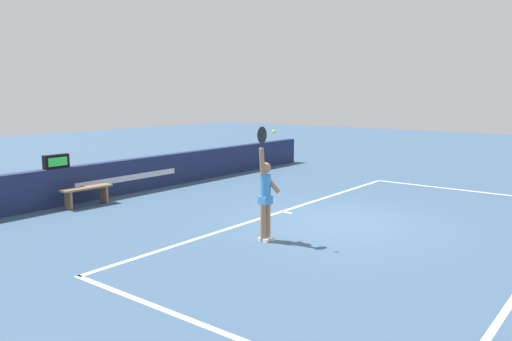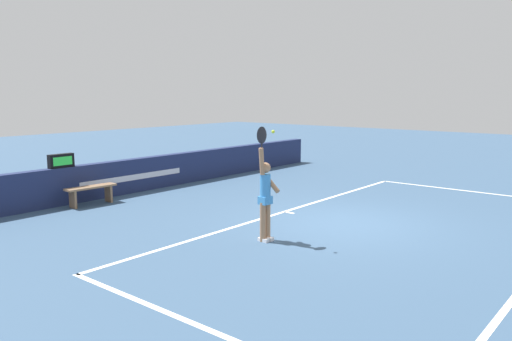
{
  "view_description": "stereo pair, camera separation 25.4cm",
  "coord_description": "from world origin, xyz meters",
  "px_view_note": "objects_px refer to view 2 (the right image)",
  "views": [
    {
      "loc": [
        -10.17,
        -5.39,
        2.96
      ],
      "look_at": [
        -2.27,
        0.79,
        1.42
      ],
      "focal_mm": 35.12,
      "sensor_mm": 36.0,
      "label": 1
    },
    {
      "loc": [
        -10.01,
        -5.59,
        2.96
      ],
      "look_at": [
        -2.27,
        0.79,
        1.42
      ],
      "focal_mm": 35.12,
      "sensor_mm": 36.0,
      "label": 2
    }
  ],
  "objects_px": {
    "speed_display": "(61,161)",
    "tennis_player": "(265,194)",
    "tennis_ball": "(273,132)",
    "courtside_bench_near": "(91,191)"
  },
  "relations": [
    {
      "from": "speed_display",
      "to": "tennis_player",
      "type": "height_order",
      "value": "tennis_player"
    },
    {
      "from": "tennis_ball",
      "to": "tennis_player",
      "type": "bearing_deg",
      "value": 63.94
    },
    {
      "from": "courtside_bench_near",
      "to": "tennis_ball",
      "type": "bearing_deg",
      "value": -87.85
    },
    {
      "from": "speed_display",
      "to": "tennis_ball",
      "type": "xyz_separation_m",
      "value": [
        0.69,
        -6.58,
        1.05
      ]
    },
    {
      "from": "tennis_ball",
      "to": "speed_display",
      "type": "bearing_deg",
      "value": 96.01
    },
    {
      "from": "tennis_ball",
      "to": "courtside_bench_near",
      "type": "distance_m",
      "value": 6.27
    },
    {
      "from": "tennis_player",
      "to": "courtside_bench_near",
      "type": "bearing_deg",
      "value": 93.77
    },
    {
      "from": "speed_display",
      "to": "tennis_ball",
      "type": "height_order",
      "value": "tennis_ball"
    },
    {
      "from": "tennis_ball",
      "to": "courtside_bench_near",
      "type": "xyz_separation_m",
      "value": [
        -0.22,
        5.98,
        -1.86
      ]
    },
    {
      "from": "speed_display",
      "to": "tennis_player",
      "type": "xyz_separation_m",
      "value": [
        0.84,
        -6.28,
        -0.24
      ]
    }
  ]
}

